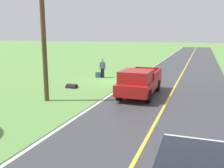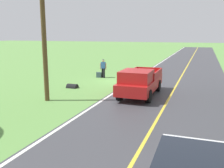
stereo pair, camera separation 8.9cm
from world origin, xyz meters
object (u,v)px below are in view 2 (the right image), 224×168
object	(u,v)px
suitcase_carried	(99,75)
pickup_truck_passing	(140,82)
hitchhiker_walking	(103,67)
utility_pole_roadside	(44,36)

from	to	relation	value
suitcase_carried	pickup_truck_passing	size ratio (longest dim) A/B	0.09
hitchhiker_walking	suitcase_carried	bearing A→B (deg)	16.48
hitchhiker_walking	suitcase_carried	size ratio (longest dim) A/B	3.48
pickup_truck_passing	utility_pole_roadside	size ratio (longest dim) A/B	0.69
pickup_truck_passing	utility_pole_roadside	world-z (taller)	utility_pole_roadside
suitcase_carried	utility_pole_roadside	size ratio (longest dim) A/B	0.06
suitcase_carried	utility_pole_roadside	world-z (taller)	utility_pole_roadside
suitcase_carried	pickup_truck_passing	xyz separation A→B (m)	(-5.30, 5.65, 0.72)
suitcase_carried	pickup_truck_passing	world-z (taller)	pickup_truck_passing
hitchhiker_walking	pickup_truck_passing	xyz separation A→B (m)	(-4.89, 5.77, -0.01)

